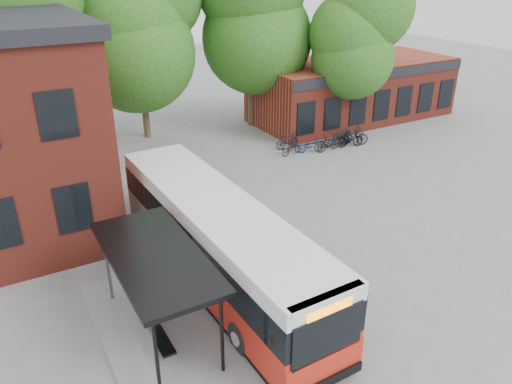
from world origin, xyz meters
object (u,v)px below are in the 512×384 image
bicycle_3 (329,143)px  bicycle_5 (350,139)px  city_bus (218,243)px  bicycle_7 (353,137)px  bicycle_2 (310,146)px  bicycle_6 (340,137)px  bus_shelter (159,295)px  bicycle_extra_0 (350,132)px  bicycle_4 (336,139)px  bicycle_1 (288,140)px  bicycle_0 (292,148)px

bicycle_3 → bicycle_5: size_ratio=1.03×
city_bus → bicycle_7: city_bus is taller
bicycle_2 → bicycle_6: bicycle_6 is taller
bus_shelter → bicycle_7: size_ratio=3.80×
bicycle_extra_0 → bicycle_4: bearing=134.8°
bicycle_2 → bicycle_7: bearing=-81.3°
bicycle_5 → bicycle_1: bearing=75.3°
bicycle_3 → bicycle_7: bicycle_7 is taller
bus_shelter → bicycle_0: 16.00m
bicycle_5 → bicycle_6: bicycle_5 is taller
bicycle_4 → bicycle_6: (0.44, 0.18, -0.02)m
bicycle_2 → bicycle_4: (1.97, 0.07, 0.05)m
bicycle_5 → bicycle_6: 0.71m
bus_shelter → bicycle_4: 18.31m
bicycle_6 → bicycle_extra_0: (1.16, 0.49, 0.02)m
city_bus → bicycle_1: bearing=45.6°
bicycle_2 → bicycle_3: bicycle_3 is taller
bicycle_0 → bicycle_7: bearing=-110.0°
bicycle_1 → bicycle_extra_0: bicycle_1 is taller
bicycle_1 → bicycle_3: (1.82, -1.62, 0.02)m
bicycle_0 → bicycle_7: 4.14m
bicycle_extra_0 → bicycle_6: bearing=135.0°
city_bus → bicycle_7: 15.74m
bicycle_1 → bicycle_5: bicycle_5 is taller
bicycle_3 → city_bus: bearing=123.6°
bicycle_0 → bicycle_extra_0: size_ratio=0.89×
bicycle_2 → bicycle_5: bicycle_5 is taller
city_bus → bicycle_3: size_ratio=7.02×
bus_shelter → bicycle_extra_0: size_ratio=3.97×
city_bus → bicycle_4: size_ratio=6.93×
bicycle_4 → bicycle_extra_0: bicycle_extra_0 is taller
bicycle_3 → bicycle_extra_0: size_ratio=0.97×
bus_shelter → bicycle_7: bearing=33.0°
bicycle_2 → bicycle_1: bearing=44.9°
bicycle_4 → bicycle_5: bearing=-121.6°
bicycle_6 → bicycle_7: 0.78m
bicycle_6 → bicycle_4: bearing=122.2°
bicycle_extra_0 → bicycle_5: bearing=162.9°
bicycle_2 → bicycle_3: size_ratio=0.91×
city_bus → bicycle_1: size_ratio=7.28×
bicycle_0 → bicycle_1: bicycle_1 is taller
bus_shelter → city_bus: bearing=31.8°
bicycle_7 → bicycle_1: bearing=90.0°
bicycle_6 → bicycle_extra_0: 1.26m
bus_shelter → bicycle_6: 18.78m
bicycle_4 → bicycle_7: bearing=-103.9°
bus_shelter → bicycle_2: (12.90, 10.58, -1.04)m
bicycle_3 → bicycle_extra_0: 2.75m
bicycle_0 → bicycle_4: bicycle_4 is taller
bicycle_1 → bicycle_7: bearing=-117.6°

